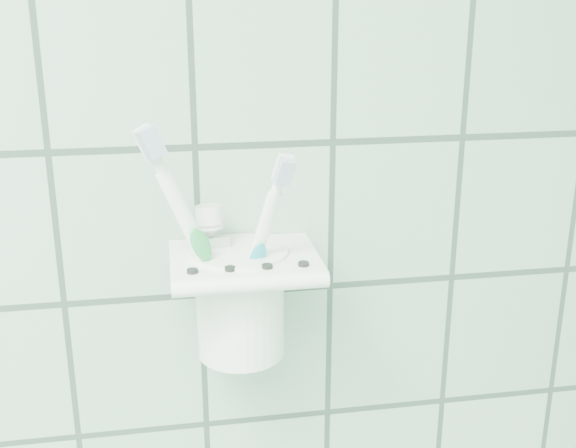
# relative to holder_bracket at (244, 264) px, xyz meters

# --- Properties ---
(holder_bracket) EXTENTS (0.13, 0.10, 0.04)m
(holder_bracket) POSITION_rel_holder_bracket_xyz_m (0.00, 0.00, 0.00)
(holder_bracket) COLOR white
(holder_bracket) RESTS_ON wall_back
(cup) EXTENTS (0.09, 0.09, 0.10)m
(cup) POSITION_rel_holder_bracket_xyz_m (-0.00, 0.00, -0.03)
(cup) COLOR white
(cup) RESTS_ON holder_bracket
(toothbrush_pink) EXTENTS (0.09, 0.03, 0.22)m
(toothbrush_pink) POSITION_rel_holder_bracket_xyz_m (0.00, -0.01, 0.03)
(toothbrush_pink) COLOR white
(toothbrush_pink) RESTS_ON cup
(toothbrush_blue) EXTENTS (0.03, 0.08, 0.20)m
(toothbrush_blue) POSITION_rel_holder_bracket_xyz_m (-0.01, 0.02, 0.02)
(toothbrush_blue) COLOR white
(toothbrush_blue) RESTS_ON cup
(toothbrush_orange) EXTENTS (0.05, 0.05, 0.19)m
(toothbrush_orange) POSITION_rel_holder_bracket_xyz_m (-0.01, 0.01, 0.02)
(toothbrush_orange) COLOR white
(toothbrush_orange) RESTS_ON cup
(toothpaste_tube) EXTENTS (0.04, 0.03, 0.13)m
(toothpaste_tube) POSITION_rel_holder_bracket_xyz_m (-0.02, 0.00, -0.01)
(toothpaste_tube) COLOR silver
(toothpaste_tube) RESTS_ON cup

